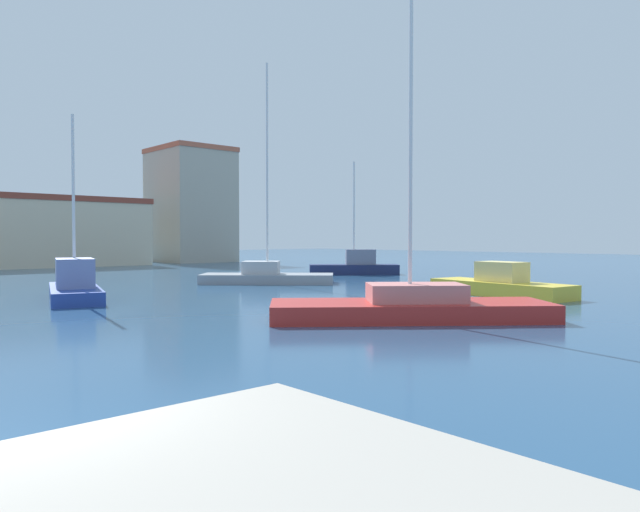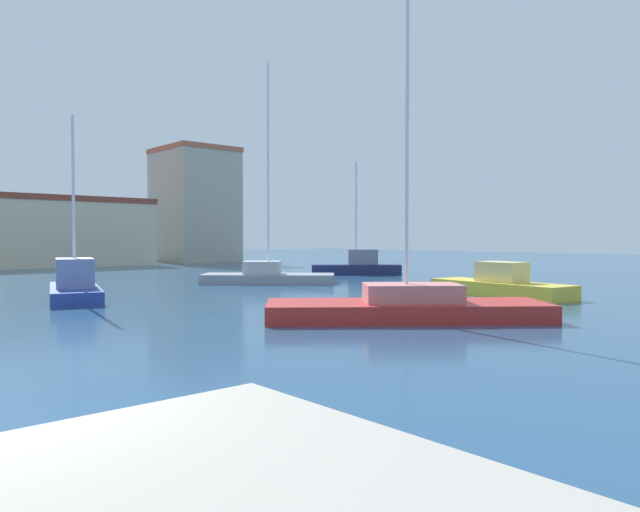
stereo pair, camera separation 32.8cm
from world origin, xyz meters
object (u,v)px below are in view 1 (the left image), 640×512
at_px(motorboat_yellow_outer_mooring, 500,285).
at_px(sailboat_navy_distant_north, 355,266).
at_px(sailboat_red_far_left, 411,306).
at_px(sailboat_blue_mid_harbor, 75,285).
at_px(sailboat_grey_center_channel, 266,275).

distance_m(motorboat_yellow_outer_mooring, sailboat_navy_distant_north, 16.05).
height_order(sailboat_red_far_left, sailboat_navy_distant_north, sailboat_red_far_left).
height_order(motorboat_yellow_outer_mooring, sailboat_blue_mid_harbor, sailboat_blue_mid_harbor).
height_order(sailboat_blue_mid_harbor, sailboat_navy_distant_north, sailboat_navy_distant_north).
height_order(motorboat_yellow_outer_mooring, sailboat_grey_center_channel, sailboat_grey_center_channel).
bearing_deg(sailboat_navy_distant_north, sailboat_red_far_left, -131.09).
xyz_separation_m(sailboat_red_far_left, sailboat_navy_distant_north, (14.88, 17.06, 0.17)).
bearing_deg(sailboat_grey_center_channel, sailboat_navy_distant_north, 13.79).
bearing_deg(motorboat_yellow_outer_mooring, sailboat_grey_center_channel, 104.80).
relative_size(motorboat_yellow_outer_mooring, sailboat_grey_center_channel, 0.55).
height_order(sailboat_red_far_left, sailboat_blue_mid_harbor, sailboat_red_far_left).
height_order(motorboat_yellow_outer_mooring, sailboat_navy_distant_north, sailboat_navy_distant_north).
distance_m(sailboat_blue_mid_harbor, sailboat_navy_distant_north, 20.93).
bearing_deg(sailboat_grey_center_channel, motorboat_yellow_outer_mooring, -75.20).
distance_m(sailboat_navy_distant_north, sailboat_grey_center_channel, 9.68).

